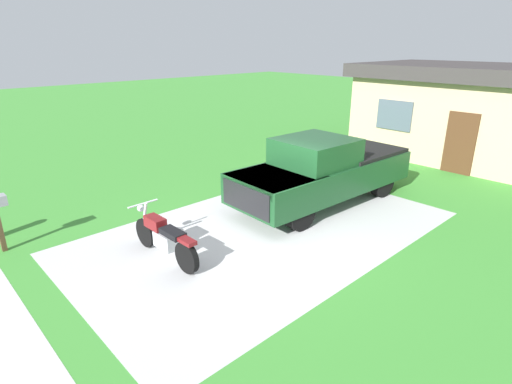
{
  "coord_description": "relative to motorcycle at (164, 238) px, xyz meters",
  "views": [
    {
      "loc": [
        6.27,
        -6.2,
        4.29
      ],
      "look_at": [
        -0.41,
        0.05,
        0.9
      ],
      "focal_mm": 28.45,
      "sensor_mm": 36.0,
      "label": 1
    }
  ],
  "objects": [
    {
      "name": "pickup_truck",
      "position": [
        0.26,
        5.0,
        0.48
      ],
      "size": [
        2.23,
        5.7,
        1.9
      ],
      "color": "black",
      "rests_on": "ground"
    },
    {
      "name": "ground_plane",
      "position": [
        0.55,
        2.43,
        -0.47
      ],
      "size": [
        80.0,
        80.0,
        0.0
      ],
      "primitive_type": "plane",
      "color": "#3E8D34"
    },
    {
      "name": "driveway_pad",
      "position": [
        0.55,
        2.43,
        -0.47
      ],
      "size": [
        5.38,
        8.98,
        0.01
      ],
      "primitive_type": "cube",
      "color": "#BDBDBD",
      "rests_on": "ground"
    },
    {
      "name": "motorcycle",
      "position": [
        0.0,
        0.0,
        0.0
      ],
      "size": [
        2.21,
        0.7,
        1.09
      ],
      "color": "black",
      "rests_on": "ground"
    },
    {
      "name": "neighbor_house",
      "position": [
        1.71,
        13.05,
        1.32
      ],
      "size": [
        9.6,
        5.6,
        3.5
      ],
      "color": "tan",
      "rests_on": "ground"
    }
  ]
}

